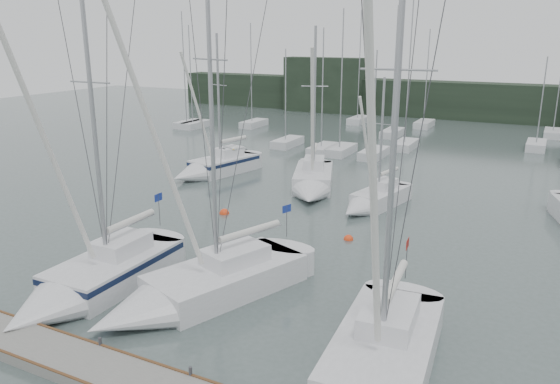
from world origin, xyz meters
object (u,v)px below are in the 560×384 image
Objects in this scene: sailboat_near_left at (87,284)px; buoy_c at (224,214)px; sailboat_mid_a at (212,168)px; sailboat_mid_b at (312,184)px; sailboat_near_center at (185,294)px; sailboat_mid_c at (371,202)px; buoy_b at (348,239)px.

sailboat_near_left reaches higher than buoy_c.
sailboat_mid_b is (9.41, -0.77, -0.03)m from sailboat_mid_a.
sailboat_near_center reaches higher than sailboat_mid_c.
sailboat_near_center is 22.70m from sailboat_mid_a.
sailboat_near_center is at bearing -45.73° from sailboat_mid_a.
sailboat_near_left is at bearing -99.19° from sailboat_mid_c.
sailboat_near_left is 1.29× the size of sailboat_mid_a.
sailboat_mid_a is 10.24m from buoy_c.
buoy_b is 8.87m from buoy_c.
sailboat_near_center is 27.18× the size of buoy_c.
sailboat_near_left is 14.35m from buoy_b.
buoy_c is (-5.34, 11.45, -0.59)m from sailboat_near_center.
sailboat_mid_c is at bearing 95.84° from buoy_b.
sailboat_near_left is at bearing -116.27° from sailboat_mid_b.
sailboat_mid_c is at bearing 100.80° from sailboat_near_center.
buoy_c reaches higher than buoy_b.
sailboat_near_center is 18.82m from sailboat_mid_b.
buoy_b is (5.79, -7.98, -0.62)m from sailboat_mid_b.
sailboat_mid_a is 22.23× the size of buoy_b.
sailboat_near_left reaches higher than sailboat_mid_b.
sailboat_mid_a is at bearing 154.91° from sailboat_mid_b.
sailboat_mid_a is 14.82m from sailboat_mid_c.
sailboat_near_left is 4.53m from sailboat_near_center.
sailboat_mid_b reaches higher than buoy_b.
sailboat_mid_b reaches higher than sailboat_mid_a.
sailboat_mid_a reaches higher than buoy_b.
sailboat_mid_a is (-7.36, 20.75, -0.00)m from sailboat_near_left.
buoy_c is at bearing 135.54° from sailboat_near_center.
buoy_b is at bearing -74.45° from sailboat_mid_b.
sailboat_mid_c is (5.17, -1.90, -0.13)m from sailboat_mid_b.
sailboat_near_left is 24.45× the size of buoy_c.
sailboat_mid_b is 9.88m from buoy_b.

